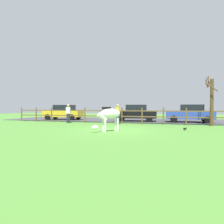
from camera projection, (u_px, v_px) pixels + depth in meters
ground_plane at (113, 130)px, 12.70m from camera, size 60.00×60.00×0.00m
parking_asphalt at (139, 120)px, 21.58m from camera, size 28.00×7.40×0.05m
paddock_fence at (122, 115)px, 17.68m from camera, size 20.60×0.11×1.35m
bare_tree at (211, 100)px, 15.53m from camera, size 0.87×0.92×3.76m
zebra at (109, 115)px, 11.86m from camera, size 1.50×1.51×1.41m
crow_on_grass at (185, 129)px, 12.30m from camera, size 0.21×0.10×0.20m
parked_car_blue at (190, 113)px, 18.48m from camera, size 4.05×1.97×1.56m
parked_car_black at (135, 113)px, 19.91m from camera, size 4.17×2.24×1.56m
parked_car_yellow at (64, 112)px, 22.31m from camera, size 4.11×2.12×1.56m
visitor_left_of_tree at (68, 113)px, 18.23m from camera, size 0.39×0.28×1.64m
visitor_right_of_tree at (118, 113)px, 17.15m from camera, size 0.41×0.31×1.64m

